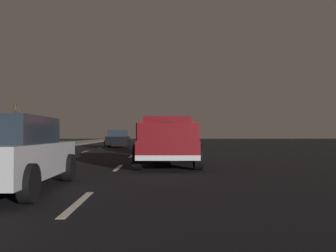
{
  "coord_description": "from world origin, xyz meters",
  "views": [
    {
      "loc": [
        -1.39,
        -3.08,
        1.17
      ],
      "look_at": [
        14.8,
        -3.59,
        1.53
      ],
      "focal_mm": 40.2,
      "sensor_mm": 36.0,
      "label": 1
    }
  ],
  "objects_px": {
    "sedan_black": "(118,139)",
    "bare_tree_far": "(15,122)",
    "sedan_silver": "(8,153)",
    "sedan_blue": "(162,141)",
    "pickup_truck": "(167,139)"
  },
  "relations": [
    {
      "from": "pickup_truck",
      "to": "bare_tree_far",
      "type": "height_order",
      "value": "bare_tree_far"
    },
    {
      "from": "sedan_blue",
      "to": "bare_tree_far",
      "type": "height_order",
      "value": "bare_tree_far"
    },
    {
      "from": "sedan_black",
      "to": "bare_tree_far",
      "type": "distance_m",
      "value": 13.64
    },
    {
      "from": "sedan_silver",
      "to": "pickup_truck",
      "type": "bearing_deg",
      "value": -29.05
    },
    {
      "from": "pickup_truck",
      "to": "sedan_black",
      "type": "relative_size",
      "value": 1.23
    },
    {
      "from": "sedan_silver",
      "to": "sedan_black",
      "type": "relative_size",
      "value": 0.99
    },
    {
      "from": "pickup_truck",
      "to": "sedan_blue",
      "type": "xyz_separation_m",
      "value": [
        8.61,
        0.05,
        -0.2
      ]
    },
    {
      "from": "pickup_truck",
      "to": "bare_tree_far",
      "type": "xyz_separation_m",
      "value": [
        25.61,
        15.22,
        1.47
      ]
    },
    {
      "from": "sedan_blue",
      "to": "bare_tree_far",
      "type": "bearing_deg",
      "value": 41.76
    },
    {
      "from": "bare_tree_far",
      "to": "sedan_black",
      "type": "bearing_deg",
      "value": -121.87
    },
    {
      "from": "sedan_black",
      "to": "bare_tree_far",
      "type": "relative_size",
      "value": 0.85
    },
    {
      "from": "sedan_black",
      "to": "bare_tree_far",
      "type": "xyz_separation_m",
      "value": [
        7.15,
        11.5,
        1.66
      ]
    },
    {
      "from": "sedan_silver",
      "to": "sedan_blue",
      "type": "height_order",
      "value": "same"
    },
    {
      "from": "sedan_blue",
      "to": "bare_tree_far",
      "type": "relative_size",
      "value": 0.85
    },
    {
      "from": "sedan_silver",
      "to": "sedan_blue",
      "type": "xyz_separation_m",
      "value": [
        14.9,
        -3.45,
        0.0
      ]
    }
  ]
}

